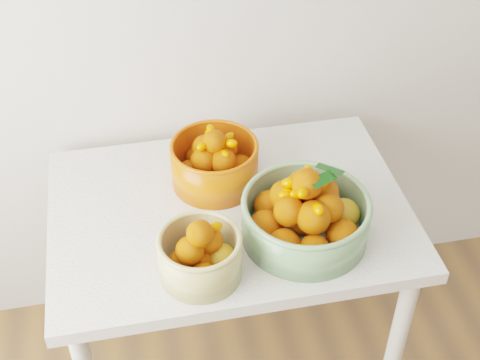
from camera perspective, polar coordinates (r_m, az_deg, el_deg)
The scene contains 4 objects.
table at distance 1.94m, azimuth -0.88°, elevation -4.42°, with size 1.00×0.70×0.75m.
bowl_cream at distance 1.66m, azimuth -3.39°, elevation -6.35°, with size 0.22×0.22×0.18m.
bowl_green at distance 1.75m, azimuth 5.59°, elevation -2.97°, with size 0.40×0.40×0.22m.
bowl_orange at distance 1.91m, azimuth -2.18°, elevation 1.53°, with size 0.27×0.27×0.18m.
Camera 1 is at (-0.67, 0.25, 2.03)m, focal length 50.00 mm.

